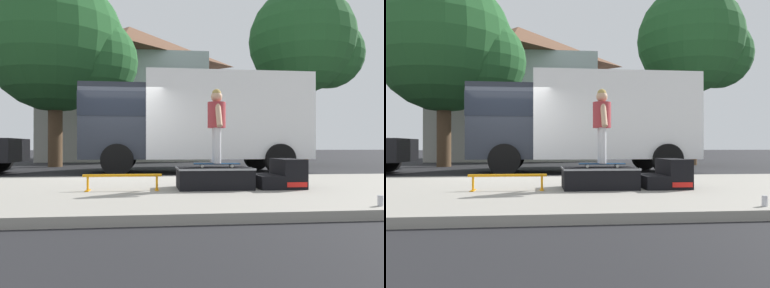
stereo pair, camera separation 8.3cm
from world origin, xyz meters
The scene contains 12 objects.
ground_plane centered at (0.00, 0.00, 0.00)m, with size 140.00×140.00×0.00m, color black.
sidewalk_slab centered at (0.00, -3.00, 0.06)m, with size 50.00×5.00×0.12m, color gray.
skate_box centered at (1.96, -3.23, 0.31)m, with size 1.24×0.81×0.35m.
kicker_ramp centered at (3.14, -3.23, 0.32)m, with size 0.77×0.83×0.49m.
grind_rail centered at (0.46, -3.35, 0.31)m, with size 1.25×0.28×0.26m.
skateboard centered at (2.02, -3.20, 0.53)m, with size 0.79×0.26×0.07m.
skater_kid centered at (2.02, -3.20, 1.28)m, with size 0.31×0.65×1.26m.
soda_can centered at (3.62, -5.24, 0.18)m, with size 0.07×0.07×0.13m.
box_truck centered at (2.31, 2.20, 1.70)m, with size 6.91×2.63×3.05m.
street_tree_main centered at (7.85, 6.21, 5.36)m, with size 5.11×4.64×7.84m.
street_tree_neighbour centered at (-2.58, 5.90, 4.81)m, with size 6.05×5.50×7.73m.
house_behind centered at (-0.42, 13.93, 4.24)m, with size 9.54×8.23×8.40m.
Camera 1 is at (0.90, -9.29, 0.83)m, focal length 34.14 mm.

